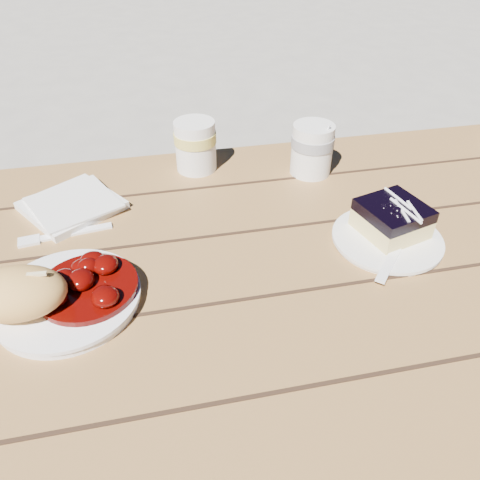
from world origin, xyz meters
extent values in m
plane|color=gray|center=(0.00, 0.00, 0.00)|extent=(60.00, 60.00, 0.00)
cube|color=brown|center=(0.00, 0.00, 0.72)|extent=(2.00, 0.80, 0.05)
cube|color=brown|center=(0.00, 0.65, 0.44)|extent=(1.80, 0.25, 0.04)
cube|color=brown|center=(0.80, 0.65, 0.21)|extent=(0.06, 0.06, 0.42)
cylinder|color=white|center=(-0.40, -0.04, 0.76)|extent=(0.20, 0.20, 0.02)
ellipsoid|color=#E3AB57|center=(-0.46, -0.06, 0.80)|extent=(0.14, 0.10, 0.07)
cylinder|color=white|center=(0.11, 0.01, 0.76)|extent=(0.18, 0.18, 0.01)
cube|color=#EDD781|center=(0.12, 0.02, 0.78)|extent=(0.12, 0.12, 0.03)
cube|color=black|center=(0.12, 0.02, 0.80)|extent=(0.12, 0.12, 0.02)
cylinder|color=white|center=(0.06, 0.26, 0.80)|extent=(0.08, 0.08, 0.10)
cube|color=white|center=(-0.42, 0.22, 0.76)|extent=(0.21, 0.21, 0.01)
cylinder|color=white|center=(-0.17, 0.32, 0.80)|extent=(0.08, 0.08, 0.10)
camera|label=1|loc=(-0.26, -0.55, 1.24)|focal=35.00mm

